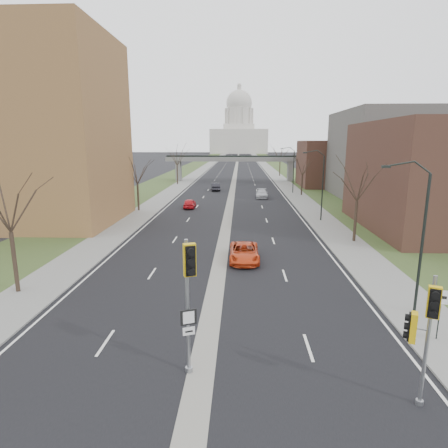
# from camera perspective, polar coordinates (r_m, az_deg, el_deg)

# --- Properties ---
(ground) EXTENTS (700.00, 700.00, 0.00)m
(ground) POSITION_cam_1_polar(r_m,az_deg,el_deg) (17.63, -3.44, -21.28)
(ground) COLOR black
(ground) RESTS_ON ground
(road_surface) EXTENTS (20.00, 600.00, 0.01)m
(road_surface) POSITION_cam_1_polar(r_m,az_deg,el_deg) (164.88, 1.95, 9.02)
(road_surface) COLOR black
(road_surface) RESTS_ON ground
(median_strip) EXTENTS (1.20, 600.00, 0.02)m
(median_strip) POSITION_cam_1_polar(r_m,az_deg,el_deg) (164.88, 1.95, 9.02)
(median_strip) COLOR gray
(median_strip) RESTS_ON ground
(sidewalk_right) EXTENTS (4.00, 600.00, 0.12)m
(sidewalk_right) POSITION_cam_1_polar(r_m,az_deg,el_deg) (165.19, 6.17, 8.99)
(sidewalk_right) COLOR gray
(sidewalk_right) RESTS_ON ground
(sidewalk_left) EXTENTS (4.00, 600.00, 0.12)m
(sidewalk_left) POSITION_cam_1_polar(r_m,az_deg,el_deg) (165.43, -2.26, 9.05)
(sidewalk_left) COLOR gray
(sidewalk_left) RESTS_ON ground
(grass_verge_right) EXTENTS (8.00, 600.00, 0.10)m
(grass_verge_right) POSITION_cam_1_polar(r_m,az_deg,el_deg) (165.68, 8.27, 8.94)
(grass_verge_right) COLOR #31451F
(grass_verge_right) RESTS_ON ground
(grass_verge_left) EXTENTS (8.00, 600.00, 0.10)m
(grass_verge_left) POSITION_cam_1_polar(r_m,az_deg,el_deg) (166.03, -4.35, 9.04)
(grass_verge_left) COLOR #31451F
(grass_verge_left) RESTS_ON ground
(apartment_building) EXTENTS (25.00, 16.00, 22.00)m
(apartment_building) POSITION_cam_1_polar(r_m,az_deg,el_deg) (52.46, -30.01, 12.15)
(apartment_building) COLOR olive
(apartment_building) RESTS_ON ground
(commercial_block_near) EXTENTS (16.00, 20.00, 12.00)m
(commercial_block_near) POSITION_cam_1_polar(r_m,az_deg,el_deg) (48.25, 30.32, 6.26)
(commercial_block_near) COLOR #43291F
(commercial_block_near) RESTS_ON ground
(commercial_block_mid) EXTENTS (18.00, 22.00, 15.00)m
(commercial_block_mid) POSITION_cam_1_polar(r_m,az_deg,el_deg) (71.65, 24.45, 9.52)
(commercial_block_mid) COLOR #54524D
(commercial_block_mid) RESTS_ON ground
(commercial_block_far) EXTENTS (14.00, 14.00, 10.00)m
(commercial_block_far) POSITION_cam_1_polar(r_m,az_deg,el_deg) (87.13, 16.21, 8.80)
(commercial_block_far) COLOR #43291F
(commercial_block_far) RESTS_ON ground
(pedestrian_bridge) EXTENTS (34.00, 3.00, 6.45)m
(pedestrian_bridge) POSITION_cam_1_polar(r_m,az_deg,el_deg) (94.72, 1.53, 9.44)
(pedestrian_bridge) COLOR slate
(pedestrian_bridge) RESTS_ON ground
(capitol) EXTENTS (48.00, 42.00, 55.75)m
(capitol) POSITION_cam_1_polar(r_m,az_deg,el_deg) (334.70, 2.29, 13.93)
(capitol) COLOR beige
(capitol) RESTS_ON ground
(streetlight_near) EXTENTS (2.61, 0.20, 8.70)m
(streetlight_near) POSITION_cam_1_polar(r_m,az_deg,el_deg) (22.79, 26.81, 3.98)
(streetlight_near) COLOR black
(streetlight_near) RESTS_ON sidewalk_right
(streetlight_mid) EXTENTS (2.61, 0.20, 8.70)m
(streetlight_mid) POSITION_cam_1_polar(r_m,az_deg,el_deg) (47.60, 14.00, 8.67)
(streetlight_mid) COLOR black
(streetlight_mid) RESTS_ON sidewalk_right
(streetlight_far) EXTENTS (2.61, 0.20, 8.70)m
(streetlight_far) POSITION_cam_1_polar(r_m,az_deg,el_deg) (73.24, 10.00, 10.04)
(streetlight_far) COLOR black
(streetlight_far) RESTS_ON sidewalk_right
(tree_left_a) EXTENTS (7.20, 7.20, 9.40)m
(tree_left_a) POSITION_cam_1_polar(r_m,az_deg,el_deg) (27.09, -30.28, 4.07)
(tree_left_a) COLOR #382B21
(tree_left_a) RESTS_ON sidewalk_left
(tree_left_b) EXTENTS (6.75, 6.75, 8.81)m
(tree_left_b) POSITION_cam_1_polar(r_m,az_deg,el_deg) (54.69, -13.16, 8.39)
(tree_left_b) COLOR #382B21
(tree_left_b) RESTS_ON sidewalk_left
(tree_left_c) EXTENTS (7.65, 7.65, 9.99)m
(tree_left_c) POSITION_cam_1_polar(r_m,az_deg,el_deg) (87.85, -7.21, 10.55)
(tree_left_c) COLOR #382B21
(tree_left_c) RESTS_ON sidewalk_left
(tree_right_a) EXTENTS (7.20, 7.20, 9.40)m
(tree_right_a) POSITION_cam_1_polar(r_m,az_deg,el_deg) (38.44, 19.86, 7.01)
(tree_right_a) COLOR #382B21
(tree_right_a) RESTS_ON sidewalk_right
(tree_right_b) EXTENTS (6.30, 6.30, 8.22)m
(tree_right_b) POSITION_cam_1_polar(r_m,az_deg,el_deg) (70.62, 11.91, 8.95)
(tree_right_b) COLOR #382B21
(tree_right_b) RESTS_ON sidewalk_right
(tree_right_c) EXTENTS (7.65, 7.65, 9.99)m
(tree_right_c) POSITION_cam_1_polar(r_m,az_deg,el_deg) (110.20, 8.58, 10.87)
(tree_right_c) COLOR #382B21
(tree_right_c) RESTS_ON sidewalk_right
(signal_pole_median) EXTENTS (0.84, 1.00, 5.96)m
(signal_pole_median) POSITION_cam_1_polar(r_m,az_deg,el_deg) (15.31, -5.37, -9.19)
(signal_pole_median) COLOR gray
(signal_pole_median) RESTS_ON ground
(signal_pole_right) EXTENTS (0.86, 1.19, 5.19)m
(signal_pole_right) POSITION_cam_1_polar(r_m,az_deg,el_deg) (15.62, 28.16, -13.26)
(signal_pole_right) COLOR gray
(signal_pole_right) RESTS_ON ground
(speed_limit_sign) EXTENTS (0.54, 0.20, 2.59)m
(speed_limit_sign) POSITION_cam_1_polar(r_m,az_deg,el_deg) (21.62, 30.12, -10.70)
(speed_limit_sign) COLOR black
(speed_limit_sign) RESTS_ON sidewalk_right
(car_left_near) EXTENTS (1.79, 4.17, 1.41)m
(car_left_near) POSITION_cam_1_polar(r_m,az_deg,el_deg) (56.62, -5.26, 3.15)
(car_left_near) COLOR red
(car_left_near) RESTS_ON ground
(car_left_far) EXTENTS (2.27, 4.92, 1.56)m
(car_left_far) POSITION_cam_1_polar(r_m,az_deg,el_deg) (76.88, -1.32, 5.71)
(car_left_far) COLOR black
(car_left_far) RESTS_ON ground
(car_right_near) EXTENTS (2.49, 5.28, 1.46)m
(car_right_near) POSITION_cam_1_polar(r_m,az_deg,el_deg) (31.41, 3.09, -4.33)
(car_right_near) COLOR red
(car_right_near) RESTS_ON ground
(car_right_mid) EXTENTS (2.22, 5.10, 1.46)m
(car_right_mid) POSITION_cam_1_polar(r_m,az_deg,el_deg) (67.15, 5.77, 4.62)
(car_right_mid) COLOR #B7B9C0
(car_right_mid) RESTS_ON ground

